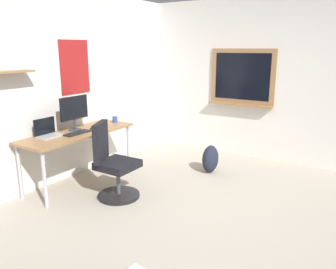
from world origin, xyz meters
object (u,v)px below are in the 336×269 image
at_px(office_chair, 113,166).
at_px(coffee_mug, 115,119).
at_px(computer_mouse, 93,128).
at_px(keyboard, 77,133).
at_px(monitor_primary, 74,111).
at_px(desk, 78,137).
at_px(laptop, 48,132).
at_px(backpack, 210,159).

relative_size(office_chair, coffee_mug, 10.33).
height_order(office_chair, computer_mouse, office_chair).
relative_size(keyboard, coffee_mug, 4.02).
distance_m(monitor_primary, computer_mouse, 0.34).
xyz_separation_m(desk, office_chair, (-0.11, -0.68, -0.25)).
distance_m(desk, monitor_primary, 0.36).
height_order(office_chair, laptop, laptop).
bearing_deg(laptop, keyboard, -36.81).
bearing_deg(desk, monitor_primary, 66.32).
relative_size(keyboard, backpack, 0.89).
bearing_deg(monitor_primary, office_chair, -100.67).
distance_m(laptop, coffee_mug, 1.10).
distance_m(desk, keyboard, 0.14).
height_order(coffee_mug, backpack, coffee_mug).
bearing_deg(coffee_mug, monitor_primary, 170.28).
height_order(monitor_primary, computer_mouse, monitor_primary).
relative_size(desk, coffee_mug, 17.78).
xyz_separation_m(monitor_primary, keyboard, (-0.12, -0.17, -0.26)).
bearing_deg(laptop, computer_mouse, -20.72).
distance_m(keyboard, computer_mouse, 0.28).
bearing_deg(desk, coffee_mug, -1.82).
bearing_deg(laptop, office_chair, -72.37).
xyz_separation_m(monitor_primary, backpack, (1.29, -1.42, -0.79)).
bearing_deg(computer_mouse, keyboard, 180.00).
bearing_deg(monitor_primary, computer_mouse, -46.54).
distance_m(coffee_mug, backpack, 1.55).
height_order(office_chair, backpack, office_chair).
relative_size(desk, monitor_primary, 3.53).
bearing_deg(backpack, laptop, 139.14).
height_order(desk, keyboard, keyboard).
height_order(computer_mouse, coffee_mug, coffee_mug).
bearing_deg(computer_mouse, laptop, 159.28).
height_order(keyboard, computer_mouse, computer_mouse).
distance_m(laptop, monitor_primary, 0.46).
relative_size(office_chair, monitor_primary, 2.05).
bearing_deg(coffee_mug, backpack, -64.89).
height_order(desk, laptop, laptop).
bearing_deg(desk, keyboard, -138.34).
distance_m(monitor_primary, backpack, 2.07).
relative_size(coffee_mug, backpack, 0.22).
bearing_deg(monitor_primary, desk, -113.68).
height_order(computer_mouse, backpack, computer_mouse).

